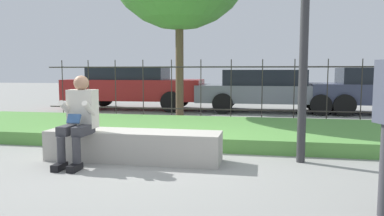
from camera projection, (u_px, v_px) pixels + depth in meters
The scene contains 7 objects.
ground_plane at pixel (152, 161), 5.39m from camera, with size 60.00×60.00×0.00m, color gray.
stone_bench at pixel (133, 147), 5.42m from camera, with size 2.54×0.57×0.44m.
person_seated_reader at pixel (79, 116), 5.18m from camera, with size 0.42×0.73×1.24m.
grass_berm at pixel (183, 130), 7.49m from camera, with size 10.44×2.93×0.23m.
iron_fence at pixel (201, 89), 9.52m from camera, with size 8.44×0.03×1.58m.
car_parked_left at pixel (133, 86), 12.58m from camera, with size 4.63×2.02×1.42m.
car_parked_center at pixel (268, 89), 11.89m from camera, with size 4.61×2.04×1.32m.
Camera 1 is at (1.56, -5.08, 1.31)m, focal length 35.00 mm.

